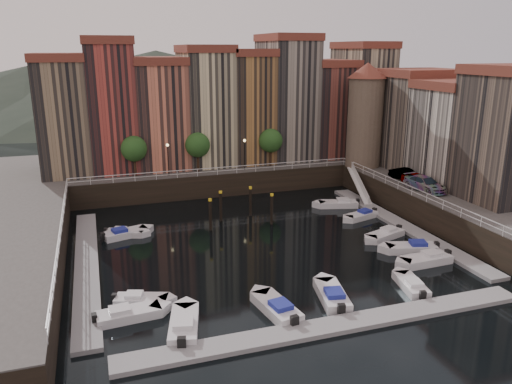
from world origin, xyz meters
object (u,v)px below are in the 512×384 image
object	(u,v)px
boat_left_1	(140,300)
boat_left_3	(124,233)
car_c	(425,185)
car_a	(419,181)
mooring_pilings	(239,208)
boat_left_0	(127,314)
car_b	(406,176)
corner_tower	(365,114)
gangway	(359,184)

from	to	relation	value
boat_left_1	boat_left_3	size ratio (longest dim) A/B	0.88
car_c	car_a	bearing A→B (deg)	69.67
mooring_pilings	boat_left_0	size ratio (longest dim) A/B	1.47
car_b	car_a	bearing A→B (deg)	-103.88
corner_tower	boat_left_0	xyz separation A→B (m)	(-33.47, -25.83, -9.83)
gangway	car_c	size ratio (longest dim) A/B	1.52
boat_left_3	car_c	world-z (taller)	car_c
gangway	car_a	distance (m)	8.22
gangway	boat_left_1	distance (m)	35.29
gangway	car_b	xyz separation A→B (m)	(3.73, -4.42, 1.81)
gangway	boat_left_1	bearing A→B (deg)	-146.72
boat_left_0	car_c	distance (m)	36.26
gangway	boat_left_3	xyz separation A→B (m)	(-29.59, -4.69, -1.55)
boat_left_0	boat_left_3	size ratio (longest dim) A/B	1.00
gangway	car_a	bearing A→B (deg)	-63.17
corner_tower	mooring_pilings	world-z (taller)	corner_tower
car_b	boat_left_1	bearing A→B (deg)	-167.31
corner_tower	car_c	distance (m)	14.72
corner_tower	car_b	distance (m)	11.05
corner_tower	gangway	world-z (taller)	corner_tower
boat_left_0	car_c	world-z (taller)	car_c
mooring_pilings	boat_left_1	bearing A→B (deg)	-128.79
boat_left_3	car_a	size ratio (longest dim) A/B	1.06
boat_left_1	boat_left_3	xyz separation A→B (m)	(-0.12, 14.66, 0.04)
car_a	car_b	distance (m)	2.73
boat_left_0	car_b	distance (m)	38.39
boat_left_1	car_c	xyz separation A→B (m)	(32.74, 10.59, 3.47)
car_b	corner_tower	bearing A→B (deg)	83.78
boat_left_3	car_b	bearing A→B (deg)	-15.68
boat_left_1	car_c	bearing A→B (deg)	36.78
boat_left_1	boat_left_3	bearing A→B (deg)	109.31
boat_left_0	mooring_pilings	bearing A→B (deg)	47.19
mooring_pilings	boat_left_0	distance (m)	21.75
gangway	boat_left_3	world-z (taller)	gangway
gangway	mooring_pilings	bearing A→B (deg)	-166.43
gangway	mooring_pilings	xyz separation A→B (m)	(-17.27, -4.17, -0.27)
boat_left_0	car_b	xyz separation A→B (m)	(34.30, 16.91, 3.36)
mooring_pilings	car_c	xyz separation A→B (m)	(20.54, -4.59, 2.14)
car_c	corner_tower	bearing A→B (deg)	83.51
corner_tower	car_a	bearing A→B (deg)	-86.49
gangway	mooring_pilings	distance (m)	17.77
boat_left_1	car_c	size ratio (longest dim) A/B	0.78
boat_left_3	car_b	distance (m)	33.49
boat_left_0	boat_left_1	world-z (taller)	boat_left_0
corner_tower	boat_left_3	bearing A→B (deg)	-164.20
mooring_pilings	boat_left_1	size ratio (longest dim) A/B	1.67
corner_tower	boat_left_0	size ratio (longest dim) A/B	2.85
corner_tower	gangway	xyz separation A→B (m)	(-2.90, -4.50, -8.28)
corner_tower	gangway	bearing A→B (deg)	-122.80
boat_left_3	car_b	size ratio (longest dim) A/B	1.09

